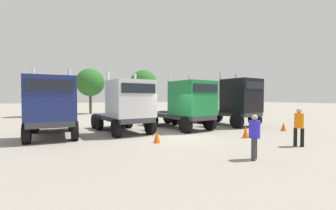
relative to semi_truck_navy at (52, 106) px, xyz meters
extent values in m
plane|color=gray|center=(6.45, -3.21, -1.80)|extent=(200.00, 200.00, 0.00)
cube|color=#333338|center=(0.11, 1.16, -0.85)|extent=(2.75, 6.32, 0.30)
cube|color=navy|center=(-0.06, -0.65, 0.45)|extent=(2.62, 2.70, 2.31)
cube|color=black|center=(-0.18, -1.92, 1.09)|extent=(2.09, 0.23, 0.55)
cylinder|color=silver|center=(1.01, 0.65, 0.75)|extent=(0.20, 0.20, 2.91)
cylinder|color=silver|center=(-0.88, 0.82, 0.75)|extent=(0.20, 0.20, 2.91)
cylinder|color=#333338|center=(0.23, 2.51, -0.64)|extent=(1.20, 1.20, 0.12)
cylinder|color=black|center=(0.99, -1.30, -1.28)|extent=(0.44, 1.07, 1.04)
cylinder|color=black|center=(-1.21, -1.10, -1.28)|extent=(0.44, 1.07, 1.04)
cylinder|color=black|center=(1.34, 2.53, -1.28)|extent=(0.44, 1.07, 1.04)
cylinder|color=black|center=(-0.85, 2.73, -1.28)|extent=(0.44, 1.07, 1.04)
cylinder|color=black|center=(1.44, 3.62, -1.28)|extent=(0.44, 1.07, 1.04)
cylinder|color=black|center=(-0.75, 3.82, -1.28)|extent=(0.44, 1.07, 1.04)
cube|color=#333338|center=(4.22, 0.70, -0.85)|extent=(2.38, 5.93, 0.30)
cube|color=#B7BABF|center=(4.27, -0.99, 0.43)|extent=(2.47, 2.57, 2.25)
cube|color=black|center=(4.31, -2.26, 1.03)|extent=(2.10, 0.10, 0.55)
cylinder|color=silver|center=(5.18, 0.44, 0.73)|extent=(0.19, 0.19, 2.85)
cylinder|color=silver|center=(3.28, 0.38, 0.73)|extent=(0.19, 0.19, 2.85)
cylinder|color=#333338|center=(4.18, 1.99, -0.64)|extent=(1.13, 1.13, 0.12)
cylinder|color=black|center=(5.38, -1.50, -1.27)|extent=(0.38, 1.06, 1.05)
cylinder|color=black|center=(3.19, -1.57, -1.27)|extent=(0.38, 1.06, 1.05)
cylinder|color=black|center=(5.28, 2.06, -1.27)|extent=(0.38, 1.06, 1.05)
cylinder|color=black|center=(3.08, 2.00, -1.27)|extent=(0.38, 1.06, 1.05)
cylinder|color=black|center=(5.24, 3.16, -1.27)|extent=(0.38, 1.06, 1.05)
cylinder|color=black|center=(3.04, 3.10, -1.27)|extent=(0.38, 1.06, 1.05)
cube|color=#333338|center=(8.47, 0.33, -0.85)|extent=(2.68, 6.49, 0.30)
cube|color=#197238|center=(8.61, -1.53, 0.46)|extent=(2.59, 2.77, 2.33)
cube|color=black|center=(8.71, -2.85, 1.10)|extent=(2.10, 0.20, 0.55)
cylinder|color=silver|center=(9.45, -0.02, 0.76)|extent=(0.19, 0.19, 2.93)
cylinder|color=silver|center=(7.55, -0.17, 0.76)|extent=(0.19, 0.19, 2.93)
cylinder|color=#333338|center=(8.36, 1.72, -0.64)|extent=(1.18, 1.18, 0.12)
cylinder|color=black|center=(9.75, -2.04, -1.27)|extent=(0.43, 1.07, 1.05)
cylinder|color=black|center=(7.56, -2.21, -1.27)|extent=(0.43, 1.07, 1.05)
cylinder|color=black|center=(9.44, 1.98, -1.27)|extent=(0.43, 1.07, 1.05)
cylinder|color=black|center=(7.25, 1.81, -1.27)|extent=(0.43, 1.07, 1.05)
cylinder|color=black|center=(9.36, 3.08, -1.27)|extent=(0.43, 1.07, 1.05)
cylinder|color=black|center=(7.17, 2.91, -1.27)|extent=(0.43, 1.07, 1.05)
cube|color=#333338|center=(13.11, 0.25, -0.80)|extent=(2.59, 6.48, 0.30)
cube|color=black|center=(13.23, -1.74, 0.65)|extent=(2.54, 2.51, 2.60)
cube|color=black|center=(13.31, -2.94, 1.43)|extent=(2.10, 0.17, 0.55)
cylinder|color=silver|center=(14.10, -0.35, 0.95)|extent=(0.19, 0.19, 3.20)
cylinder|color=silver|center=(12.20, -0.46, 0.95)|extent=(0.19, 0.19, 3.20)
cylinder|color=#333338|center=(13.02, 1.65, -0.59)|extent=(1.17, 1.17, 0.12)
cylinder|color=black|center=(14.36, -2.15, -1.25)|extent=(0.42, 1.12, 1.10)
cylinder|color=black|center=(12.16, -2.29, -1.25)|extent=(0.42, 1.12, 1.10)
cylinder|color=black|center=(14.11, 1.90, -1.25)|extent=(0.42, 1.12, 1.10)
cylinder|color=black|center=(11.91, 1.76, -1.25)|extent=(0.42, 1.12, 1.10)
cylinder|color=black|center=(14.04, 3.00, -1.25)|extent=(0.42, 1.12, 1.10)
cylinder|color=black|center=(11.84, 2.86, -1.25)|extent=(0.42, 1.12, 1.10)
cylinder|color=black|center=(9.86, -8.38, -1.36)|extent=(0.22, 0.22, 0.87)
cylinder|color=black|center=(9.70, -8.15, -1.36)|extent=(0.22, 0.22, 0.87)
cylinder|color=orange|center=(9.78, -8.26, -0.58)|extent=(0.55, 0.55, 0.69)
sphere|color=tan|center=(9.78, -8.26, -0.12)|extent=(0.24, 0.24, 0.24)
cylinder|color=#373737|center=(6.20, -8.68, -1.39)|extent=(0.22, 0.22, 0.81)
cylinder|color=#373737|center=(5.95, -8.81, -1.39)|extent=(0.22, 0.22, 0.81)
cylinder|color=#2D28C7|center=(6.07, -8.74, -0.67)|extent=(0.54, 0.54, 0.64)
sphere|color=tan|center=(6.07, -8.74, -0.24)|extent=(0.22, 0.22, 0.22)
cone|color=#F2590C|center=(4.47, -4.13, -1.48)|extent=(0.36, 0.36, 0.63)
cone|color=#F2590C|center=(9.48, -5.42, -1.45)|extent=(0.36, 0.36, 0.70)
cone|color=#F2590C|center=(13.91, -4.87, -1.50)|extent=(0.36, 0.36, 0.59)
cylinder|color=#4C3823|center=(-0.59, 17.24, -0.60)|extent=(0.36, 0.36, 2.39)
sphere|color=#286023|center=(-0.59, 17.24, 1.79)|extent=(2.98, 2.98, 2.98)
cylinder|color=#4C3823|center=(6.09, 19.26, -0.35)|extent=(0.36, 0.36, 2.90)
sphere|color=#286023|center=(6.09, 19.26, 2.68)|extent=(3.94, 3.94, 3.94)
cylinder|color=#4C3823|center=(13.56, 17.48, -0.42)|extent=(0.36, 0.36, 2.76)
sphere|color=#286023|center=(13.56, 17.48, 2.64)|extent=(4.17, 4.17, 4.17)
camera|label=1|loc=(-0.88, -14.30, 0.48)|focal=24.42mm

